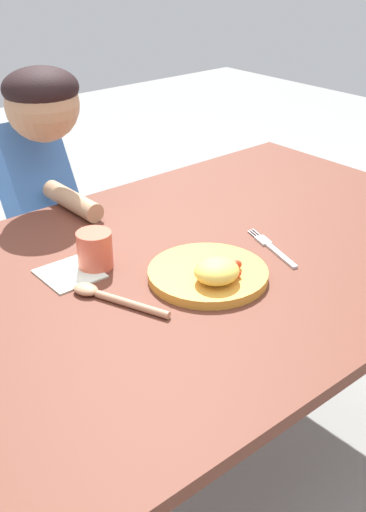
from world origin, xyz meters
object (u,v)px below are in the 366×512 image
at_px(fork, 272,248).
at_px(drinking_cup, 95,250).
at_px(spoon, 107,296).
at_px(plate, 210,273).
at_px(person, 40,215).

distance_m(fork, drinking_cup, 0.40).
xyz_separation_m(fork, spoon, (-0.41, 0.06, 0.01)).
xyz_separation_m(plate, person, (-0.02, 0.69, -0.10)).
distance_m(fork, spoon, 0.41).
distance_m(drinking_cup, person, 0.52).
xyz_separation_m(fork, drinking_cup, (-0.35, 0.19, 0.04)).
relative_size(fork, drinking_cup, 2.39).
bearing_deg(plate, drinking_cup, 125.86).
relative_size(plate, fork, 1.28).
relative_size(plate, person, 0.24).
distance_m(fork, person, 0.72).
height_order(spoon, person, person).
bearing_deg(person, plate, 91.79).
bearing_deg(spoon, person, -37.27).
bearing_deg(plate, spoon, 159.85).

